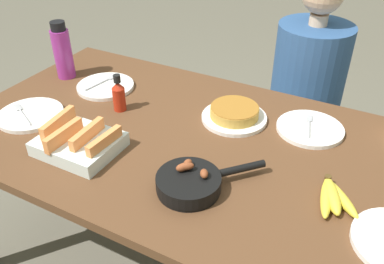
% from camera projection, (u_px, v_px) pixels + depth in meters
% --- Properties ---
extents(dining_table, '(1.79, 0.98, 0.74)m').
position_uv_depth(dining_table, '(192.00, 158.00, 1.51)').
color(dining_table, brown).
rests_on(dining_table, ground_plane).
extents(banana_bunch, '(0.14, 0.18, 0.04)m').
position_uv_depth(banana_bunch, '(333.00, 197.00, 1.19)').
color(banana_bunch, yellow).
rests_on(banana_bunch, dining_table).
extents(melon_tray, '(0.27, 0.22, 0.10)m').
position_uv_depth(melon_tray, '(79.00, 142.00, 1.39)').
color(melon_tray, silver).
rests_on(melon_tray, dining_table).
extents(skillet, '(0.28, 0.29, 0.08)m').
position_uv_depth(skillet, '(191.00, 182.00, 1.23)').
color(skillet, black).
rests_on(skillet, dining_table).
extents(frittata_plate_center, '(0.25, 0.25, 0.06)m').
position_uv_depth(frittata_plate_center, '(234.00, 114.00, 1.56)').
color(frittata_plate_center, white).
rests_on(frittata_plate_center, dining_table).
extents(empty_plate_far_left, '(0.25, 0.25, 0.02)m').
position_uv_depth(empty_plate_far_left, '(310.00, 129.00, 1.51)').
color(empty_plate_far_left, white).
rests_on(empty_plate_far_left, dining_table).
extents(empty_plate_far_right, '(0.25, 0.25, 0.02)m').
position_uv_depth(empty_plate_far_right, '(106.00, 86.00, 1.79)').
color(empty_plate_far_right, white).
rests_on(empty_plate_far_right, dining_table).
extents(empty_plate_mid_edge, '(0.25, 0.25, 0.02)m').
position_uv_depth(empty_plate_mid_edge, '(30.00, 115.00, 1.59)').
color(empty_plate_mid_edge, white).
rests_on(empty_plate_mid_edge, dining_table).
extents(water_bottle, '(0.08, 0.08, 0.26)m').
position_uv_depth(water_bottle, '(63.00, 51.00, 1.82)').
color(water_bottle, '#992D89').
rests_on(water_bottle, dining_table).
extents(hot_sauce_bottle, '(0.05, 0.05, 0.15)m').
position_uv_depth(hot_sauce_bottle, '(119.00, 95.00, 1.60)').
color(hot_sauce_bottle, '#B72814').
rests_on(hot_sauce_bottle, dining_table).
extents(person_figure, '(0.38, 0.38, 1.19)m').
position_uv_depth(person_figure, '(302.00, 115.00, 2.08)').
color(person_figure, black).
rests_on(person_figure, ground_plane).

